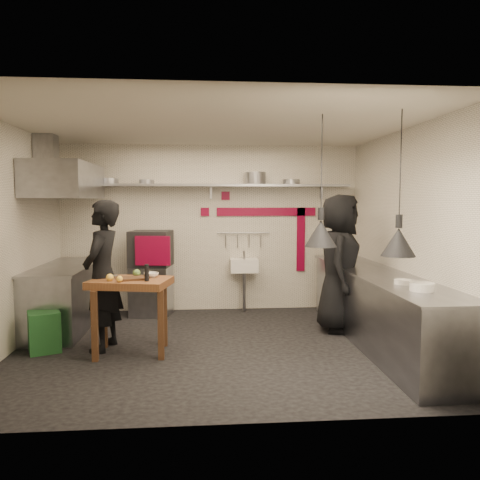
{
  "coord_description": "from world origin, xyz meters",
  "views": [
    {
      "loc": [
        -0.16,
        -5.86,
        1.86
      ],
      "look_at": [
        0.35,
        0.3,
        1.35
      ],
      "focal_mm": 35.0,
      "sensor_mm": 36.0,
      "label": 1
    }
  ],
  "objects": [
    {
      "name": "extractor_hood",
      "position": [
        -2.1,
        1.05,
        2.15
      ],
      "size": [
        0.78,
        1.6,
        0.5
      ],
      "primitive_type": "cube",
      "color": "gray",
      "rests_on": "ceiling"
    },
    {
      "name": "chef_right",
      "position": [
        1.8,
        0.63,
        0.98
      ],
      "size": [
        0.9,
        1.11,
        1.96
      ],
      "primitive_type": "imported",
      "rotation": [
        0.0,
        0.0,
        1.23
      ],
      "color": "black",
      "rests_on": "floor"
    },
    {
      "name": "counter_left",
      "position": [
        -2.15,
        1.05,
        0.45
      ],
      "size": [
        0.7,
        1.9,
        0.9
      ],
      "primitive_type": "cube",
      "color": "gray",
      "rests_on": "floor"
    },
    {
      "name": "shelf_bracket_mid",
      "position": [
        0.0,
        2.07,
        2.02
      ],
      "size": [
        0.04,
        0.06,
        0.24
      ],
      "primitive_type": "cube",
      "color": "gray",
      "rests_on": "wall_back"
    },
    {
      "name": "utensil_rail",
      "position": [
        0.55,
        2.06,
        1.32
      ],
      "size": [
        0.9,
        0.02,
        0.02
      ],
      "primitive_type": "cylinder",
      "rotation": [
        0.0,
        1.57,
        0.0
      ],
      "color": "gray",
      "rests_on": "wall_back"
    },
    {
      "name": "red_tile_b",
      "position": [
        -0.1,
        2.08,
        1.68
      ],
      "size": [
        0.14,
        0.02,
        0.14
      ],
      "primitive_type": "cube",
      "color": "maroon",
      "rests_on": "wall_back"
    },
    {
      "name": "prep_table",
      "position": [
        -1.02,
        -0.17,
        0.46
      ],
      "size": [
        1.03,
        0.82,
        0.92
      ],
      "primitive_type": null,
      "rotation": [
        0.0,
        0.0,
        -0.21
      ],
      "color": "brown",
      "rests_on": "floor"
    },
    {
      "name": "pan_mid_left",
      "position": [
        -1.05,
        1.92,
        2.18
      ],
      "size": [
        0.28,
        0.28,
        0.07
      ],
      "primitive_type": "cylinder",
      "rotation": [
        0.0,
        0.0,
        -0.16
      ],
      "color": "gray",
      "rests_on": "back_shelf"
    },
    {
      "name": "hood_duct",
      "position": [
        -2.35,
        1.05,
        2.55
      ],
      "size": [
        0.28,
        0.28,
        0.5
      ],
      "primitive_type": "cube",
      "color": "gray",
      "rests_on": "ceiling"
    },
    {
      "name": "lemon_b",
      "position": [
        -1.11,
        -0.38,
        0.96
      ],
      "size": [
        0.09,
        0.09,
        0.07
      ],
      "primitive_type": "sphere",
      "rotation": [
        0.0,
        0.0,
        0.31
      ],
      "color": "yellow",
      "rests_on": "prep_table"
    },
    {
      "name": "combi_oven",
      "position": [
        -0.98,
        1.81,
        1.09
      ],
      "size": [
        0.71,
        0.67,
        0.58
      ],
      "primitive_type": "cube",
      "rotation": [
        0.0,
        0.0,
        -0.15
      ],
      "color": "black",
      "rests_on": "oven_stand"
    },
    {
      "name": "counter_right",
      "position": [
        2.15,
        0.0,
        0.45
      ],
      "size": [
        0.7,
        3.8,
        0.9
      ],
      "primitive_type": "cube",
      "color": "gray",
      "rests_on": "floor"
    },
    {
      "name": "heat_lamp_near",
      "position": [
        1.15,
        -0.81,
        2.08
      ],
      "size": [
        0.39,
        0.39,
        1.44
      ],
      "primitive_type": null,
      "rotation": [
        0.0,
        0.0,
        -0.13
      ],
      "color": "black",
      "rests_on": "ceiling"
    },
    {
      "name": "wall_right",
      "position": [
        2.5,
        0.0,
        1.4
      ],
      "size": [
        0.04,
        4.2,
        2.8
      ],
      "primitive_type": "cube",
      "color": "beige",
      "rests_on": "floor"
    },
    {
      "name": "ceiling",
      "position": [
        0.0,
        0.0,
        2.8
      ],
      "size": [
        5.0,
        5.0,
        0.0
      ],
      "primitive_type": "plane",
      "color": "beige",
      "rests_on": "floor"
    },
    {
      "name": "hand_sink",
      "position": [
        0.55,
        1.92,
        0.78
      ],
      "size": [
        0.46,
        0.34,
        0.22
      ],
      "primitive_type": "cube",
      "color": "white",
      "rests_on": "wall_back"
    },
    {
      "name": "shelf_bracket_right",
      "position": [
        1.9,
        2.07,
        2.02
      ],
      "size": [
        0.04,
        0.06,
        0.24
      ],
      "primitive_type": "cube",
      "color": "gray",
      "rests_on": "wall_back"
    },
    {
      "name": "cutting_board",
      "position": [
        -0.99,
        -0.2,
        0.93
      ],
      "size": [
        0.41,
        0.34,
        0.02
      ],
      "primitive_type": "cube",
      "rotation": [
        0.0,
        0.0,
        0.27
      ],
      "color": "#4A2D1A",
      "rests_on": "prep_table"
    },
    {
      "name": "oven_stand",
      "position": [
        -0.98,
        1.78,
        0.4
      ],
      "size": [
        0.69,
        0.64,
        0.8
      ],
      "primitive_type": "cube",
      "rotation": [
        0.0,
        0.0,
        -0.15
      ],
      "color": "gray",
      "rests_on": "floor"
    },
    {
      "name": "small_bowl_right",
      "position": [
        2.1,
        -0.83,
        0.96
      ],
      "size": [
        0.23,
        0.23,
        0.05
      ],
      "primitive_type": "cylinder",
      "rotation": [
        0.0,
        0.0,
        0.17
      ],
      "color": "white",
      "rests_on": "counter_right_top"
    },
    {
      "name": "oven_door",
      "position": [
        -0.92,
        1.47,
        1.09
      ],
      "size": [
        0.55,
        0.11,
        0.46
      ],
      "primitive_type": "cube",
      "rotation": [
        0.0,
        0.0,
        -0.15
      ],
      "color": "maroon",
      "rests_on": "combi_oven"
    },
    {
      "name": "chef_left",
      "position": [
        -1.39,
        0.03,
        0.94
      ],
      "size": [
        0.56,
        0.75,
        1.88
      ],
      "primitive_type": "imported",
      "rotation": [
        0.0,
        0.0,
        -1.74
      ],
      "color": "black",
      "rests_on": "floor"
    },
    {
      "name": "lemon_a",
      "position": [
        -1.24,
        -0.28,
        0.96
      ],
      "size": [
        0.11,
        0.11,
        0.09
      ],
      "primitive_type": "sphere",
      "rotation": [
        0.0,
        0.0,
        -0.33
      ],
      "color": "yellow",
      "rests_on": "prep_table"
    },
    {
      "name": "sink_drain",
      "position": [
        0.55,
        1.88,
        0.34
      ],
      "size": [
        0.06,
        0.06,
        0.66
      ],
      "primitive_type": "cylinder",
      "color": "gray",
      "rests_on": "floor"
    },
    {
      "name": "plate_stack",
      "position": [
        2.12,
        -1.24,
        0.97
      ],
      "size": [
        0.31,
        0.31,
        0.09
      ],
      "primitive_type": "cylinder",
      "rotation": [
        0.0,
        0.0,
        0.31
      ],
      "color": "white",
      "rests_on": "counter_right_top"
    },
    {
      "name": "floor",
      "position": [
        0.0,
        0.0,
        0.0
      ],
      "size": [
        5.0,
        5.0,
        0.0
      ],
      "primitive_type": "plane",
      "color": "black",
      "rests_on": "ground"
    },
    {
      "name": "bowl",
      "position": [
        -0.78,
        -0.05,
        0.95
      ],
      "size": [
        0.24,
        0.24,
        0.06
      ],
      "primitive_type": "imported",
      "rotation": [
        0.0,
        0.0,
        -0.36
      ],
      "color": "white",
      "rests_on": "prep_table"
    },
    {
      "name": "wall_back",
      "position": [
        0.0,
        2.1,
        1.4
      ],
      "size": [
        5.0,
        0.04,
        2.8
      ],
      "primitive_type": "cube",
      "color": "beige",
      "rests_on": "floor"
    },
    {
      "name": "sink_tap",
      "position": [
        0.55,
        1.92,
        0.96
      ],
      "size": [
        0.03,
        0.03,
        0.14
      ],
      "primitive_type": "cylinder",
      "color": "gray",
      "rests_on": "hand_sink"
    },
    {
      "name": "counter_right_top",
      "position": [
        2.15,
        0.0,
        0.92
      ],
      "size": [
        0.76,
        3.9,
        0.03
      ],
      "primitive_type": "cube",
      "color": "gray",
      "rests_on": "counter_right"
    },
    {
      "name": "wall_front",
      "position": [
        0.0,
        -2.1,
        1.4
      ],
      "size": [
        5.0,
        0.04,
        2.8
      ],
      "primitive_type": "cube",
      "color": "beige",
      "rests_on": "floor"
    },
    {
      "name": "steel_tray",
      "position": [
        -1.28,
        -0.05,
        0.94
      ],
      "size": [
        0.18,
        0.14,
        0.03
      ],
      "primitive_type": "cube",
      "rotation": [
        0.0,
        0.0,
        -0.18
      ],
      "color": "gray",
      "rests_on": "prep_table"
    },
    {
      "name": "shelf_bracket_left",
      "position": [
        -1.9,
        2.07,
        2.02
      ],
      "size": [
        0.04,
        0.06,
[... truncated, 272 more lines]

